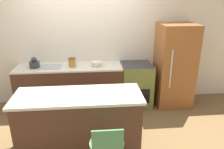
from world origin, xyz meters
TOP-DOWN VIEW (x-y plane):
  - ground_plane at (0.00, 0.00)m, footprint 14.00×14.00m
  - wall_back at (0.00, 0.66)m, footprint 8.00×0.06m
  - back_counter at (-0.32, 0.33)m, footprint 2.10×0.61m
  - kitchen_island at (-0.07, -0.99)m, footprint 1.85×0.68m
  - oven_range at (1.06, 0.33)m, footprint 0.63×0.63m
  - refrigerator at (1.84, 0.30)m, footprint 0.72×0.70m
  - kettle at (-0.97, 0.31)m, footprint 0.20×0.20m
  - mixing_bowl at (0.24, 0.31)m, footprint 0.22×0.22m
  - canister_jar at (-0.25, 0.31)m, footprint 0.15×0.15m

SIDE VIEW (x-z plane):
  - ground_plane at x=0.00m, z-range 0.00..0.00m
  - back_counter at x=-0.32m, z-range 0.00..0.90m
  - kitchen_island at x=-0.07m, z-range 0.00..0.89m
  - oven_range at x=1.06m, z-range 0.00..0.90m
  - refrigerator at x=1.84m, z-range 0.00..1.71m
  - mixing_bowl at x=0.24m, z-range 0.90..0.98m
  - kettle at x=-0.97m, z-range 0.88..1.08m
  - canister_jar at x=-0.25m, z-range 0.90..1.07m
  - wall_back at x=0.00m, z-range 0.00..2.60m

